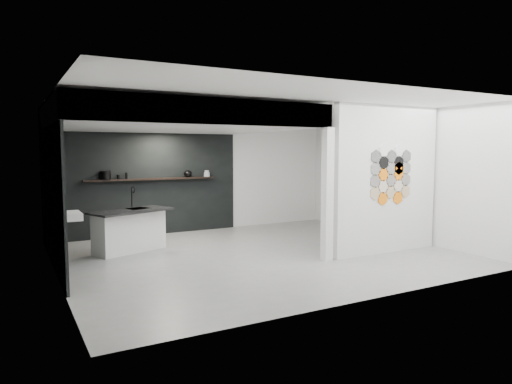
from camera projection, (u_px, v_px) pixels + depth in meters
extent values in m
cube|color=slate|center=(259.00, 254.00, 8.61)|extent=(7.00, 6.00, 0.01)
cube|color=silver|center=(387.00, 179.00, 8.68)|extent=(2.45, 0.15, 2.80)
cube|color=black|center=(147.00, 184.00, 10.47)|extent=(4.40, 0.04, 2.35)
cube|color=black|center=(51.00, 196.00, 7.71)|extent=(0.04, 4.00, 2.35)
cube|color=silver|center=(173.00, 119.00, 8.62)|extent=(4.40, 4.00, 0.40)
cube|color=silver|center=(327.00, 195.00, 8.02)|extent=(0.16, 0.16, 2.35)
cube|color=silver|center=(214.00, 111.00, 6.95)|extent=(4.40, 0.16, 0.40)
cube|color=silver|center=(68.00, 216.00, 7.67)|extent=(0.40, 0.60, 0.12)
cube|color=black|center=(152.00, 179.00, 10.41)|extent=(3.00, 0.15, 0.04)
cube|color=silver|center=(130.00, 231.00, 8.81)|extent=(1.45, 0.95, 0.78)
cube|color=black|center=(131.00, 211.00, 8.72)|extent=(1.68, 1.19, 0.04)
cube|color=black|center=(137.00, 209.00, 8.97)|extent=(0.50, 0.47, 0.01)
cylinder|color=black|center=(132.00, 199.00, 9.07)|extent=(0.03, 0.03, 0.36)
torus|color=black|center=(133.00, 190.00, 9.02)|extent=(0.06, 0.12, 0.13)
cylinder|color=black|center=(106.00, 175.00, 9.91)|extent=(0.30, 0.30, 0.19)
ellipsoid|color=black|center=(188.00, 174.00, 10.82)|extent=(0.23, 0.23, 0.16)
cylinder|color=gray|center=(207.00, 174.00, 11.05)|extent=(0.15, 0.15, 0.10)
cylinder|color=gray|center=(207.00, 173.00, 11.05)|extent=(0.12, 0.12, 0.15)
cylinder|color=black|center=(126.00, 176.00, 10.13)|extent=(0.07, 0.07, 0.14)
cylinder|color=black|center=(118.00, 177.00, 10.04)|extent=(0.09, 0.09, 0.10)
cylinder|color=tan|center=(375.00, 193.00, 8.45)|extent=(0.26, 0.02, 0.26)
cylinder|color=#66635E|center=(375.00, 181.00, 8.43)|extent=(0.26, 0.02, 0.26)
cylinder|color=silver|center=(376.00, 169.00, 8.41)|extent=(0.26, 0.02, 0.26)
cylinder|color=black|center=(376.00, 157.00, 8.39)|extent=(0.26, 0.02, 0.26)
cylinder|color=orange|center=(383.00, 199.00, 8.55)|extent=(0.26, 0.02, 0.26)
cylinder|color=beige|center=(383.00, 187.00, 8.53)|extent=(0.26, 0.02, 0.26)
cylinder|color=orange|center=(383.00, 175.00, 8.51)|extent=(0.26, 0.02, 0.26)
cylinder|color=black|center=(384.00, 163.00, 8.49)|extent=(0.26, 0.02, 0.26)
cylinder|color=white|center=(384.00, 150.00, 8.47)|extent=(0.26, 0.02, 0.26)
cylinder|color=tan|center=(391.00, 192.00, 8.63)|extent=(0.26, 0.02, 0.26)
cylinder|color=#66635E|center=(391.00, 180.00, 8.61)|extent=(0.26, 0.02, 0.26)
cylinder|color=silver|center=(391.00, 168.00, 8.59)|extent=(0.26, 0.02, 0.26)
cylinder|color=black|center=(391.00, 156.00, 8.57)|extent=(0.26, 0.02, 0.26)
cylinder|color=orange|center=(398.00, 198.00, 8.74)|extent=(0.26, 0.02, 0.26)
cylinder|color=beige|center=(398.00, 186.00, 8.72)|extent=(0.26, 0.02, 0.26)
cylinder|color=orange|center=(398.00, 174.00, 8.70)|extent=(0.26, 0.02, 0.26)
cylinder|color=black|center=(399.00, 162.00, 8.68)|extent=(0.26, 0.02, 0.26)
cylinder|color=white|center=(399.00, 150.00, 8.66)|extent=(0.26, 0.02, 0.26)
cylinder|color=tan|center=(405.00, 191.00, 8.82)|extent=(0.26, 0.02, 0.26)
cylinder|color=#66635E|center=(406.00, 180.00, 8.80)|extent=(0.26, 0.02, 0.26)
cylinder|color=silver|center=(406.00, 168.00, 8.78)|extent=(0.26, 0.02, 0.26)
cylinder|color=black|center=(406.00, 156.00, 8.76)|extent=(0.26, 0.02, 0.26)
cylinder|color=orange|center=(399.00, 168.00, 8.69)|extent=(0.26, 0.02, 0.26)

